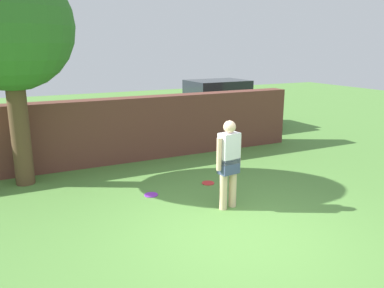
{
  "coord_description": "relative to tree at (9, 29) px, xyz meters",
  "views": [
    {
      "loc": [
        -3.03,
        -4.56,
        2.86
      ],
      "look_at": [
        0.23,
        2.04,
        1.0
      ],
      "focal_mm": 36.12,
      "sensor_mm": 36.0,
      "label": 1
    }
  ],
  "objects": [
    {
      "name": "ground_plane",
      "position": [
        2.76,
        -4.06,
        -3.2
      ],
      "size": [
        40.0,
        40.0,
        0.0
      ],
      "primitive_type": "plane",
      "color": "#568C3D"
    },
    {
      "name": "brick_wall",
      "position": [
        1.26,
        0.73,
        -2.39
      ],
      "size": [
        12.1,
        0.5,
        1.62
      ],
      "primitive_type": "cube",
      "color": "brown",
      "rests_on": "ground"
    },
    {
      "name": "tree",
      "position": [
        0.0,
        0.0,
        0.0
      ],
      "size": [
        2.52,
        2.52,
        4.51
      ],
      "color": "brown",
      "rests_on": "ground"
    },
    {
      "name": "person",
      "position": [
        3.23,
        -3.02,
        -2.3
      ],
      "size": [
        0.53,
        0.27,
        1.62
      ],
      "rotation": [
        0.0,
        0.0,
        -2.98
      ],
      "color": "beige",
      "rests_on": "ground"
    },
    {
      "name": "car",
      "position": [
        6.56,
        3.17,
        -2.34
      ],
      "size": [
        4.24,
        2.0,
        1.72
      ],
      "rotation": [
        0.0,
        0.0,
        0.03
      ],
      "color": "#0C4C2D",
      "rests_on": "ground"
    },
    {
      "name": "frisbee_purple",
      "position": [
        2.18,
        -1.83,
        -3.19
      ],
      "size": [
        0.27,
        0.27,
        0.02
      ],
      "primitive_type": "cylinder",
      "color": "purple",
      "rests_on": "ground"
    },
    {
      "name": "frisbee_red",
      "position": [
        3.52,
        -1.74,
        -3.19
      ],
      "size": [
        0.27,
        0.27,
        0.02
      ],
      "primitive_type": "cylinder",
      "color": "red",
      "rests_on": "ground"
    }
  ]
}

